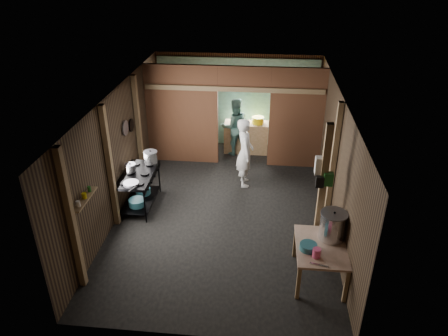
# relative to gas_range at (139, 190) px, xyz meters

# --- Properties ---
(floor) EXTENTS (4.50, 7.00, 0.00)m
(floor) POSITION_rel_gas_range_xyz_m (1.88, 0.10, -0.40)
(floor) COLOR black
(floor) RESTS_ON ground
(ceiling) EXTENTS (4.50, 7.00, 0.00)m
(ceiling) POSITION_rel_gas_range_xyz_m (1.88, 0.10, 2.20)
(ceiling) COLOR #37312D
(ceiling) RESTS_ON ground
(wall_back) EXTENTS (4.50, 0.00, 2.60)m
(wall_back) POSITION_rel_gas_range_xyz_m (1.88, 3.60, 0.90)
(wall_back) COLOR #483722
(wall_back) RESTS_ON ground
(wall_front) EXTENTS (4.50, 0.00, 2.60)m
(wall_front) POSITION_rel_gas_range_xyz_m (1.88, -3.40, 0.90)
(wall_front) COLOR #483722
(wall_front) RESTS_ON ground
(wall_left) EXTENTS (0.00, 7.00, 2.60)m
(wall_left) POSITION_rel_gas_range_xyz_m (-0.37, 0.10, 0.90)
(wall_left) COLOR #483722
(wall_left) RESTS_ON ground
(wall_right) EXTENTS (0.00, 7.00, 2.60)m
(wall_right) POSITION_rel_gas_range_xyz_m (4.13, 0.10, 0.90)
(wall_right) COLOR #483722
(wall_right) RESTS_ON ground
(partition_left) EXTENTS (1.85, 0.10, 2.60)m
(partition_left) POSITION_rel_gas_range_xyz_m (0.55, 2.30, 0.90)
(partition_left) COLOR brown
(partition_left) RESTS_ON floor
(partition_right) EXTENTS (1.35, 0.10, 2.60)m
(partition_right) POSITION_rel_gas_range_xyz_m (3.46, 2.30, 0.90)
(partition_right) COLOR brown
(partition_right) RESTS_ON floor
(partition_header) EXTENTS (1.30, 0.10, 0.60)m
(partition_header) POSITION_rel_gas_range_xyz_m (2.13, 2.30, 1.90)
(partition_header) COLOR brown
(partition_header) RESTS_ON wall_back
(turquoise_panel) EXTENTS (4.40, 0.06, 2.50)m
(turquoise_panel) POSITION_rel_gas_range_xyz_m (1.88, 3.54, 0.85)
(turquoise_panel) COLOR #7AC1BE
(turquoise_panel) RESTS_ON wall_back
(back_counter) EXTENTS (1.20, 0.50, 0.85)m
(back_counter) POSITION_rel_gas_range_xyz_m (2.18, 3.05, 0.02)
(back_counter) COLOR #997855
(back_counter) RESTS_ON floor
(wall_clock) EXTENTS (0.20, 0.03, 0.20)m
(wall_clock) POSITION_rel_gas_range_xyz_m (2.13, 3.50, 1.50)
(wall_clock) COLOR silver
(wall_clock) RESTS_ON wall_back
(post_left_a) EXTENTS (0.10, 0.12, 2.60)m
(post_left_a) POSITION_rel_gas_range_xyz_m (-0.30, -2.50, 0.90)
(post_left_a) COLOR #997855
(post_left_a) RESTS_ON floor
(post_left_b) EXTENTS (0.10, 0.12, 2.60)m
(post_left_b) POSITION_rel_gas_range_xyz_m (-0.30, -0.70, 0.90)
(post_left_b) COLOR #997855
(post_left_b) RESTS_ON floor
(post_left_c) EXTENTS (0.10, 0.12, 2.60)m
(post_left_c) POSITION_rel_gas_range_xyz_m (-0.30, 1.30, 0.90)
(post_left_c) COLOR #997855
(post_left_c) RESTS_ON floor
(post_right) EXTENTS (0.10, 0.12, 2.60)m
(post_right) POSITION_rel_gas_range_xyz_m (4.06, -0.10, 0.90)
(post_right) COLOR #997855
(post_right) RESTS_ON floor
(post_free) EXTENTS (0.12, 0.12, 2.60)m
(post_free) POSITION_rel_gas_range_xyz_m (3.73, -1.20, 0.90)
(post_free) COLOR #997855
(post_free) RESTS_ON floor
(cross_beam) EXTENTS (4.40, 0.12, 0.12)m
(cross_beam) POSITION_rel_gas_range_xyz_m (1.88, 2.25, 1.65)
(cross_beam) COLOR #997855
(cross_beam) RESTS_ON wall_left
(pan_lid_big) EXTENTS (0.03, 0.34, 0.34)m
(pan_lid_big) POSITION_rel_gas_range_xyz_m (-0.33, 0.50, 1.25)
(pan_lid_big) COLOR slate
(pan_lid_big) RESTS_ON wall_left
(pan_lid_small) EXTENTS (0.03, 0.30, 0.30)m
(pan_lid_small) POSITION_rel_gas_range_xyz_m (-0.33, 0.90, 1.15)
(pan_lid_small) COLOR black
(pan_lid_small) RESTS_ON wall_left
(wall_shelf) EXTENTS (0.14, 0.80, 0.03)m
(wall_shelf) POSITION_rel_gas_range_xyz_m (-0.27, -2.00, 1.00)
(wall_shelf) COLOR #997855
(wall_shelf) RESTS_ON wall_left
(jar_white) EXTENTS (0.07, 0.07, 0.10)m
(jar_white) POSITION_rel_gas_range_xyz_m (-0.27, -2.25, 1.06)
(jar_white) COLOR silver
(jar_white) RESTS_ON wall_shelf
(jar_yellow) EXTENTS (0.08, 0.08, 0.10)m
(jar_yellow) POSITION_rel_gas_range_xyz_m (-0.27, -2.00, 1.06)
(jar_yellow) COLOR gold
(jar_yellow) RESTS_ON wall_shelf
(jar_green) EXTENTS (0.06, 0.06, 0.10)m
(jar_green) POSITION_rel_gas_range_xyz_m (-0.27, -1.78, 1.06)
(jar_green) COLOR #1D6021
(jar_green) RESTS_ON wall_shelf
(bag_white) EXTENTS (0.22, 0.15, 0.32)m
(bag_white) POSITION_rel_gas_range_xyz_m (3.68, -1.12, 1.38)
(bag_white) COLOR silver
(bag_white) RESTS_ON post_free
(bag_green) EXTENTS (0.16, 0.12, 0.24)m
(bag_green) POSITION_rel_gas_range_xyz_m (3.80, -1.26, 1.20)
(bag_green) COLOR #1D6021
(bag_green) RESTS_ON post_free
(bag_black) EXTENTS (0.14, 0.10, 0.20)m
(bag_black) POSITION_rel_gas_range_xyz_m (3.66, -1.28, 1.15)
(bag_black) COLOR black
(bag_black) RESTS_ON post_free
(gas_range) EXTENTS (0.70, 1.36, 0.80)m
(gas_range) POSITION_rel_gas_range_xyz_m (0.00, 0.00, 0.00)
(gas_range) COLOR black
(gas_range) RESTS_ON floor
(prep_table) EXTENTS (0.84, 1.15, 0.68)m
(prep_table) POSITION_rel_gas_range_xyz_m (3.71, -1.94, -0.06)
(prep_table) COLOR tan
(prep_table) RESTS_ON floor
(stove_pot_large) EXTENTS (0.39, 0.39, 0.32)m
(stove_pot_large) POSITION_rel_gas_range_xyz_m (0.17, 0.51, 0.54)
(stove_pot_large) COLOR #B9B9BC
(stove_pot_large) RESTS_ON gas_range
(stove_pot_med) EXTENTS (0.28, 0.28, 0.21)m
(stove_pot_med) POSITION_rel_gas_range_xyz_m (-0.17, 0.07, 0.49)
(stove_pot_med) COLOR #B9B9BC
(stove_pot_med) RESTS_ON gas_range
(frying_pan) EXTENTS (0.51, 0.63, 0.07)m
(frying_pan) POSITION_rel_gas_range_xyz_m (0.00, -0.46, 0.43)
(frying_pan) COLOR slate
(frying_pan) RESTS_ON gas_range
(blue_tub_front) EXTENTS (0.36, 0.36, 0.15)m
(blue_tub_front) POSITION_rel_gas_range_xyz_m (0.00, -0.24, -0.17)
(blue_tub_front) COLOR #265C67
(blue_tub_front) RESTS_ON gas_range
(blue_tub_back) EXTENTS (0.33, 0.33, 0.13)m
(blue_tub_back) POSITION_rel_gas_range_xyz_m (0.00, 0.25, -0.18)
(blue_tub_back) COLOR #265C67
(blue_tub_back) RESTS_ON gas_range
(stock_pot) EXTENTS (0.54, 0.54, 0.53)m
(stock_pot) POSITION_rel_gas_range_xyz_m (3.90, -1.70, 0.53)
(stock_pot) COLOR #B9B9BC
(stock_pot) RESTS_ON prep_table
(wash_basin) EXTENTS (0.33, 0.33, 0.11)m
(wash_basin) POSITION_rel_gas_range_xyz_m (3.48, -2.05, 0.33)
(wash_basin) COLOR #265C67
(wash_basin) RESTS_ON prep_table
(pink_bucket) EXTENTS (0.16, 0.16, 0.16)m
(pink_bucket) POSITION_rel_gas_range_xyz_m (3.60, -2.23, 0.36)
(pink_bucket) COLOR #D84777
(pink_bucket) RESTS_ON prep_table
(knife) EXTENTS (0.30, 0.11, 0.01)m
(knife) POSITION_rel_gas_range_xyz_m (3.63, -2.43, 0.29)
(knife) COLOR #B9B9BC
(knife) RESTS_ON prep_table
(yellow_tub) EXTENTS (0.33, 0.33, 0.18)m
(yellow_tub) POSITION_rel_gas_range_xyz_m (2.49, 3.05, 0.54)
(yellow_tub) COLOR gold
(yellow_tub) RESTS_ON back_counter
(cook) EXTENTS (0.50, 0.67, 1.68)m
(cook) POSITION_rel_gas_range_xyz_m (2.24, 1.20, 0.44)
(cook) COLOR white
(cook) RESTS_ON floor
(worker_back) EXTENTS (0.92, 0.81, 1.58)m
(worker_back) POSITION_rel_gas_range_xyz_m (1.87, 2.90, 0.39)
(worker_back) COLOR #45726B
(worker_back) RESTS_ON floor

